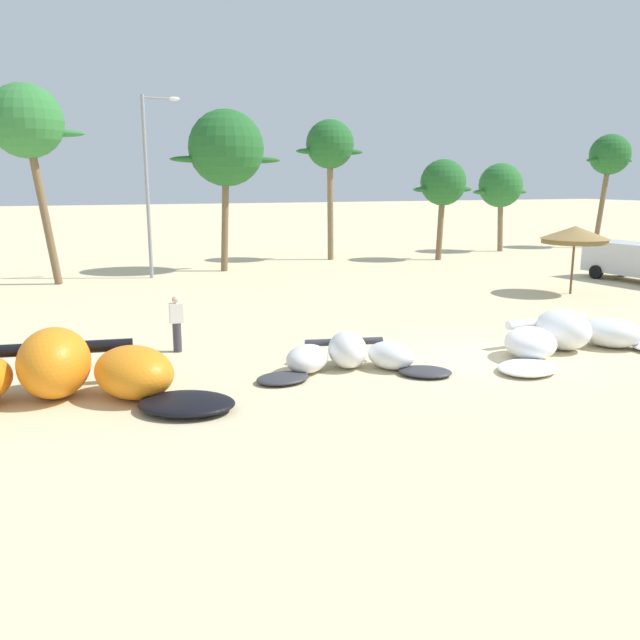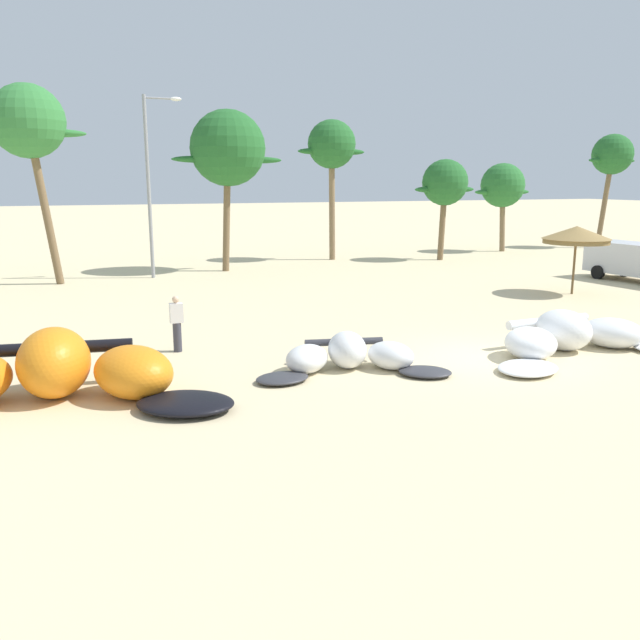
{
  "view_description": "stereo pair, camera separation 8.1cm",
  "coord_description": "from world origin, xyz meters",
  "px_view_note": "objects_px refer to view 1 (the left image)",
  "views": [
    {
      "loc": [
        -10.84,
        -14.39,
        4.77
      ],
      "look_at": [
        -4.1,
        2.0,
        1.0
      ],
      "focal_mm": 36.58,
      "sensor_mm": 36.0,
      "label": 1
    },
    {
      "loc": [
        -10.77,
        -14.42,
        4.77
      ],
      "look_at": [
        -4.1,
        2.0,
        1.0
      ],
      "focal_mm": 36.58,
      "sensor_mm": 36.0,
      "label": 2
    }
  ],
  "objects_px": {
    "person_near_kites": "(177,324)",
    "palm_center_right": "(443,184)",
    "beach_umbrella_near_van": "(575,235)",
    "parked_van": "(637,259)",
    "palm_left": "(26,123)",
    "kite_left": "(349,356)",
    "palm_right": "(610,156)",
    "palm_right_of_gap": "(501,186)",
    "kite_far_left": "(52,376)",
    "kite_left_of_center": "(572,337)",
    "palm_center_left": "(330,146)",
    "lamppost_west_center": "(150,177)",
    "palm_left_of_gap": "(226,149)"
  },
  "relations": [
    {
      "from": "kite_left",
      "to": "palm_center_right",
      "type": "xyz_separation_m",
      "value": [
        15.53,
        19.96,
        4.28
      ]
    },
    {
      "from": "kite_left_of_center",
      "to": "palm_center_left",
      "type": "distance_m",
      "value": 24.38
    },
    {
      "from": "kite_far_left",
      "to": "kite_left_of_center",
      "type": "height_order",
      "value": "kite_far_left"
    },
    {
      "from": "kite_far_left",
      "to": "palm_left",
      "type": "bearing_deg",
      "value": 91.28
    },
    {
      "from": "palm_left_of_gap",
      "to": "lamppost_west_center",
      "type": "relative_size",
      "value": 0.96
    },
    {
      "from": "parked_van",
      "to": "person_near_kites",
      "type": "relative_size",
      "value": 3.32
    },
    {
      "from": "kite_far_left",
      "to": "lamppost_west_center",
      "type": "bearing_deg",
      "value": 75.09
    },
    {
      "from": "palm_left",
      "to": "beach_umbrella_near_van",
      "type": "bearing_deg",
      "value": -28.2
    },
    {
      "from": "parked_van",
      "to": "palm_right_of_gap",
      "type": "height_order",
      "value": "palm_right_of_gap"
    },
    {
      "from": "kite_left",
      "to": "parked_van",
      "type": "height_order",
      "value": "parked_van"
    },
    {
      "from": "parked_van",
      "to": "palm_center_right",
      "type": "xyz_separation_m",
      "value": [
        -3.86,
        11.35,
        3.55
      ]
    },
    {
      "from": "palm_left",
      "to": "palm_right",
      "type": "height_order",
      "value": "palm_left"
    },
    {
      "from": "parked_van",
      "to": "palm_left",
      "type": "bearing_deg",
      "value": 159.96
    },
    {
      "from": "kite_left_of_center",
      "to": "lamppost_west_center",
      "type": "bearing_deg",
      "value": 114.17
    },
    {
      "from": "palm_left",
      "to": "palm_center_right",
      "type": "bearing_deg",
      "value": 3.85
    },
    {
      "from": "lamppost_west_center",
      "to": "kite_left",
      "type": "bearing_deg",
      "value": -83.49
    },
    {
      "from": "beach_umbrella_near_van",
      "to": "palm_center_right",
      "type": "relative_size",
      "value": 0.48
    },
    {
      "from": "kite_left_of_center",
      "to": "palm_left_of_gap",
      "type": "xyz_separation_m",
      "value": [
        -4.59,
        20.7,
        6.0
      ]
    },
    {
      "from": "kite_far_left",
      "to": "palm_center_right",
      "type": "relative_size",
      "value": 1.32
    },
    {
      "from": "beach_umbrella_near_van",
      "to": "palm_right_of_gap",
      "type": "xyz_separation_m",
      "value": [
        8.1,
        15.73,
        1.91
      ]
    },
    {
      "from": "kite_far_left",
      "to": "beach_umbrella_near_van",
      "type": "xyz_separation_m",
      "value": [
        20.91,
        6.78,
        1.95
      ]
    },
    {
      "from": "palm_center_right",
      "to": "palm_right",
      "type": "relative_size",
      "value": 0.75
    },
    {
      "from": "person_near_kites",
      "to": "palm_center_right",
      "type": "distance_m",
      "value": 25.59
    },
    {
      "from": "beach_umbrella_near_van",
      "to": "kite_left_of_center",
      "type": "bearing_deg",
      "value": -132.92
    },
    {
      "from": "person_near_kites",
      "to": "kite_far_left",
      "type": "bearing_deg",
      "value": -134.62
    },
    {
      "from": "palm_right",
      "to": "palm_center_right",
      "type": "bearing_deg",
      "value": -171.74
    },
    {
      "from": "person_near_kites",
      "to": "palm_left",
      "type": "distance_m",
      "value": 16.63
    },
    {
      "from": "palm_center_left",
      "to": "palm_right",
      "type": "bearing_deg",
      "value": -1.12
    },
    {
      "from": "palm_left_of_gap",
      "to": "palm_right",
      "type": "height_order",
      "value": "palm_left_of_gap"
    },
    {
      "from": "kite_far_left",
      "to": "parked_van",
      "type": "bearing_deg",
      "value": 17.62
    },
    {
      "from": "kite_left_of_center",
      "to": "palm_left",
      "type": "xyz_separation_m",
      "value": [
        -14.12,
        19.17,
        6.88
      ]
    },
    {
      "from": "person_near_kites",
      "to": "palm_left_of_gap",
      "type": "xyz_separation_m",
      "value": [
        5.79,
        16.37,
        5.63
      ]
    },
    {
      "from": "kite_left_of_center",
      "to": "palm_right",
      "type": "bearing_deg",
      "value": 43.29
    },
    {
      "from": "palm_left_of_gap",
      "to": "palm_right",
      "type": "xyz_separation_m",
      "value": [
        28.97,
        2.27,
        0.12
      ]
    },
    {
      "from": "beach_umbrella_near_van",
      "to": "palm_right_of_gap",
      "type": "relative_size",
      "value": 0.49
    },
    {
      "from": "kite_left",
      "to": "kite_left_of_center",
      "type": "xyz_separation_m",
      "value": [
        6.62,
        -0.76,
        0.08
      ]
    },
    {
      "from": "palm_left_of_gap",
      "to": "lamppost_west_center",
      "type": "height_order",
      "value": "lamppost_west_center"
    },
    {
      "from": "palm_center_left",
      "to": "palm_right",
      "type": "relative_size",
      "value": 1.04
    },
    {
      "from": "palm_center_left",
      "to": "palm_right_of_gap",
      "type": "bearing_deg",
      "value": 0.36
    },
    {
      "from": "kite_left",
      "to": "person_near_kites",
      "type": "bearing_deg",
      "value": 136.46
    },
    {
      "from": "palm_left",
      "to": "palm_left_of_gap",
      "type": "bearing_deg",
      "value": 9.1
    },
    {
      "from": "lamppost_west_center",
      "to": "kite_far_left",
      "type": "bearing_deg",
      "value": -104.91
    },
    {
      "from": "palm_right_of_gap",
      "to": "palm_left_of_gap",
      "type": "bearing_deg",
      "value": -172.05
    },
    {
      "from": "palm_left",
      "to": "kite_left",
      "type": "bearing_deg",
      "value": -67.84
    },
    {
      "from": "palm_left",
      "to": "palm_center_left",
      "type": "xyz_separation_m",
      "value": [
        16.64,
        4.22,
        -0.48
      ]
    },
    {
      "from": "person_near_kites",
      "to": "palm_right",
      "type": "relative_size",
      "value": 0.2
    },
    {
      "from": "parked_van",
      "to": "person_near_kites",
      "type": "xyz_separation_m",
      "value": [
        -23.14,
        -5.03,
        -0.27
      ]
    },
    {
      "from": "kite_left",
      "to": "beach_umbrella_near_van",
      "type": "relative_size",
      "value": 1.73
    },
    {
      "from": "person_near_kites",
      "to": "palm_center_right",
      "type": "height_order",
      "value": "palm_center_right"
    },
    {
      "from": "palm_center_left",
      "to": "palm_center_right",
      "type": "xyz_separation_m",
      "value": [
        6.38,
        -2.67,
        -2.2
      ]
    }
  ]
}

